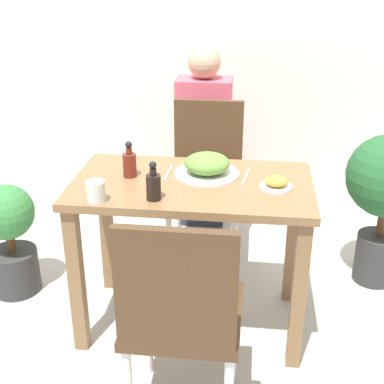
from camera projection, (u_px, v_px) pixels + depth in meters
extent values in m
plane|color=#B7B2A8|center=(192.00, 320.00, 2.66)|extent=(16.00, 16.00, 0.00)
cube|color=silver|center=(220.00, 15.00, 3.50)|extent=(8.00, 0.05, 2.60)
cube|color=olive|center=(192.00, 185.00, 2.36)|extent=(1.06, 0.60, 0.04)
cube|color=olive|center=(77.00, 281.00, 2.34)|extent=(0.06, 0.06, 0.71)
cube|color=olive|center=(299.00, 296.00, 2.24)|extent=(0.06, 0.06, 0.71)
cube|color=olive|center=(107.00, 228.00, 2.80)|extent=(0.06, 0.06, 0.71)
cube|color=olive|center=(292.00, 238.00, 2.69)|extent=(0.06, 0.06, 0.71)
cube|color=#4C331E|center=(184.00, 315.00, 1.97)|extent=(0.42, 0.42, 0.04)
cube|color=#4C331E|center=(176.00, 290.00, 1.70)|extent=(0.40, 0.04, 0.44)
cylinder|color=white|center=(233.00, 338.00, 2.21)|extent=(0.03, 0.03, 0.43)
cylinder|color=white|center=(148.00, 331.00, 2.25)|extent=(0.03, 0.03, 0.43)
cube|color=#4C331E|center=(204.00, 188.00, 3.03)|extent=(0.42, 0.42, 0.04)
cube|color=#4C331E|center=(208.00, 137.00, 3.11)|extent=(0.40, 0.04, 0.44)
cylinder|color=white|center=(169.00, 238.00, 2.99)|extent=(0.03, 0.03, 0.43)
cylinder|color=white|center=(233.00, 242.00, 2.95)|extent=(0.03, 0.03, 0.43)
cylinder|color=white|center=(178.00, 210.00, 3.31)|extent=(0.03, 0.03, 0.43)
cylinder|color=white|center=(236.00, 213.00, 3.27)|extent=(0.03, 0.03, 0.43)
cylinder|color=white|center=(207.00, 174.00, 2.43)|extent=(0.29, 0.29, 0.01)
ellipsoid|color=olive|center=(207.00, 163.00, 2.41)|extent=(0.21, 0.21, 0.09)
cylinder|color=white|center=(276.00, 187.00, 2.29)|extent=(0.14, 0.14, 0.01)
ellipsoid|color=gold|center=(276.00, 181.00, 2.28)|extent=(0.10, 0.10, 0.04)
cylinder|color=silver|center=(96.00, 192.00, 2.15)|extent=(0.08, 0.08, 0.09)
cylinder|color=black|center=(154.00, 187.00, 2.17)|extent=(0.06, 0.06, 0.11)
cylinder|color=black|center=(153.00, 172.00, 2.14)|extent=(0.03, 0.03, 0.03)
sphere|color=black|center=(153.00, 165.00, 2.13)|extent=(0.03, 0.03, 0.03)
cylinder|color=maroon|center=(130.00, 165.00, 2.39)|extent=(0.06, 0.06, 0.11)
cylinder|color=maroon|center=(129.00, 151.00, 2.36)|extent=(0.03, 0.03, 0.03)
sphere|color=black|center=(129.00, 145.00, 2.35)|extent=(0.03, 0.03, 0.03)
cube|color=silver|center=(168.00, 173.00, 2.45)|extent=(0.01, 0.18, 0.00)
cube|color=silver|center=(246.00, 176.00, 2.41)|extent=(0.04, 0.19, 0.00)
cylinder|color=#333333|center=(15.00, 270.00, 2.86)|extent=(0.25, 0.25, 0.24)
cylinder|color=brown|center=(11.00, 244.00, 2.80)|extent=(0.05, 0.05, 0.09)
sphere|color=#387F3D|center=(6.00, 212.00, 2.72)|extent=(0.29, 0.29, 0.29)
cylinder|color=#333333|center=(375.00, 257.00, 2.94)|extent=(0.22, 0.22, 0.28)
cylinder|color=brown|center=(381.00, 225.00, 2.86)|extent=(0.04, 0.04, 0.13)
cube|color=#2D3347|center=(203.00, 190.00, 3.56)|extent=(0.28, 0.20, 0.45)
cube|color=#DB566B|center=(204.00, 120.00, 3.37)|extent=(0.34, 0.22, 0.52)
sphere|color=tan|center=(204.00, 62.00, 3.22)|extent=(0.20, 0.20, 0.20)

